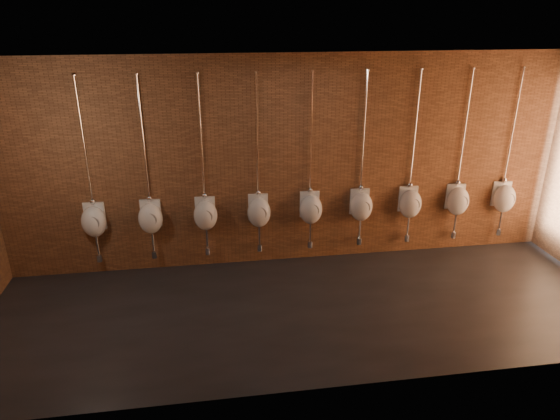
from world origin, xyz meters
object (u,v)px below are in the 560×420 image
Objects in this scene: urinal_3 at (259,211)px; urinal_1 at (150,217)px; urinal_6 at (410,203)px; urinal_8 at (504,197)px; urinal_0 at (94,220)px; urinal_4 at (311,208)px; urinal_7 at (458,200)px; urinal_5 at (361,205)px; urinal_2 at (205,214)px.

urinal_1 is at bearing 180.00° from urinal_3.
urinal_8 is at bearing 0.00° from urinal_6.
urinal_0 is 2.41m from urinal_3.
urinal_4 and urinal_7 have the same top height.
urinal_1 is 1.00× the size of urinal_4.
urinal_1 is 1.00× the size of urinal_8.
urinal_8 is (6.43, 0.00, 0.00)m from urinal_0.
urinal_6 is at bearing 180.00° from urinal_7.
urinal_5 is (3.22, 0.00, 0.00)m from urinal_1.
urinal_6 is (1.61, 0.00, 0.00)m from urinal_4.
urinal_7 is at bearing 0.00° from urinal_2.
urinal_7 is at bearing 0.00° from urinal_3.
urinal_0 and urinal_6 have the same top height.
urinal_6 is at bearing 0.00° from urinal_2.
urinal_1 is at bearing 180.00° from urinal_5.
urinal_3 is (0.80, 0.00, 0.00)m from urinal_2.
urinal_0 is 1.00× the size of urinal_2.
urinal_2 is 1.00× the size of urinal_6.
urinal_7 is 0.80m from urinal_8.
urinal_1 is 4.02m from urinal_6.
urinal_0 is 1.00× the size of urinal_4.
urinal_3 is (1.61, 0.00, 0.00)m from urinal_1.
urinal_1 is 1.00× the size of urinal_2.
urinal_3 is (2.41, 0.00, 0.00)m from urinal_0.
urinal_1 and urinal_3 have the same top height.
urinal_0 is 6.43m from urinal_8.
urinal_8 is at bearing 0.00° from urinal_5.
urinal_2 is 4.02m from urinal_7.
urinal_1 and urinal_8 have the same top height.
urinal_4 is at bearing 0.00° from urinal_0.
urinal_5 is at bearing 0.00° from urinal_0.
urinal_8 is at bearing 0.00° from urinal_2.
urinal_3 is 3.22m from urinal_7.
urinal_8 is (4.82, 0.00, 0.00)m from urinal_2.
urinal_4 is at bearing 180.00° from urinal_5.
urinal_0 is 4.82m from urinal_6.
urinal_5 is (1.61, 0.00, 0.00)m from urinal_3.
urinal_3 is 1.00× the size of urinal_5.
urinal_3 and urinal_8 have the same top height.
urinal_3 is 1.61m from urinal_5.
urinal_2 is at bearing 180.00° from urinal_6.
urinal_1 is 0.80m from urinal_2.
urinal_4 is at bearing 0.00° from urinal_2.
urinal_0 and urinal_1 have the same top height.
urinal_5 is 1.00× the size of urinal_6.
urinal_0 is 4.02m from urinal_5.
urinal_7 is (4.82, 0.00, 0.00)m from urinal_1.
urinal_6 is at bearing 0.00° from urinal_5.
urinal_7 is (4.02, 0.00, 0.00)m from urinal_2.
urinal_0 is 1.00× the size of urinal_5.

